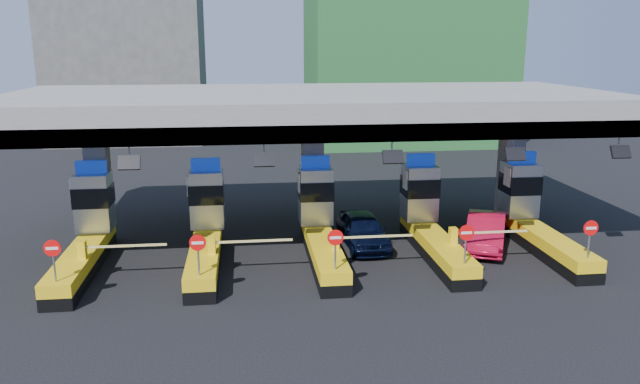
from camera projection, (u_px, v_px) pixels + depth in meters
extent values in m
plane|color=black|center=(320.00, 254.00, 27.91)|extent=(120.00, 120.00, 0.00)
cube|color=slate|center=(312.00, 108.00, 29.35)|extent=(28.00, 12.00, 1.50)
cube|color=#4C4C49|center=(329.00, 133.00, 23.94)|extent=(28.00, 0.60, 0.70)
cube|color=slate|center=(99.00, 186.00, 28.98)|extent=(1.00, 1.00, 5.50)
cube|color=slate|center=(313.00, 180.00, 30.17)|extent=(1.00, 1.00, 5.50)
cube|color=slate|center=(510.00, 175.00, 31.35)|extent=(1.00, 1.00, 5.50)
cylinder|color=slate|center=(129.00, 153.00, 23.19)|extent=(0.06, 0.06, 0.50)
cube|color=black|center=(129.00, 163.00, 23.08)|extent=(0.80, 0.38, 0.54)
cylinder|color=slate|center=(264.00, 150.00, 23.79)|extent=(0.06, 0.06, 0.50)
cube|color=black|center=(264.00, 160.00, 23.68)|extent=(0.80, 0.38, 0.54)
cylinder|color=slate|center=(392.00, 147.00, 24.38)|extent=(0.06, 0.06, 0.50)
cube|color=black|center=(393.00, 157.00, 24.27)|extent=(0.80, 0.38, 0.54)
cylinder|color=slate|center=(514.00, 145.00, 24.97)|extent=(0.06, 0.06, 0.50)
cube|color=black|center=(515.00, 154.00, 24.86)|extent=(0.80, 0.38, 0.54)
cylinder|color=slate|center=(619.00, 143.00, 25.51)|extent=(0.06, 0.06, 0.50)
cube|color=black|center=(621.00, 152.00, 25.40)|extent=(0.80, 0.38, 0.54)
cube|color=black|center=(83.00, 266.00, 25.71)|extent=(1.20, 8.00, 0.50)
cube|color=#E5B70C|center=(82.00, 255.00, 25.59)|extent=(1.20, 8.00, 0.50)
cube|color=#9EA3A8|center=(94.00, 201.00, 27.93)|extent=(1.50, 1.50, 2.60)
cube|color=black|center=(93.00, 195.00, 27.84)|extent=(1.56, 1.56, 0.90)
cube|color=#0C2DBF|center=(91.00, 167.00, 27.56)|extent=(1.30, 0.35, 0.55)
cube|color=white|center=(72.00, 188.00, 27.38)|extent=(0.06, 0.70, 0.90)
cylinder|color=slate|center=(54.00, 264.00, 21.90)|extent=(0.07, 0.07, 1.30)
cylinder|color=red|center=(52.00, 248.00, 21.74)|extent=(0.60, 0.04, 0.60)
cube|color=white|center=(52.00, 248.00, 21.71)|extent=(0.42, 0.02, 0.10)
cube|color=#E5B70C|center=(82.00, 250.00, 24.33)|extent=(0.30, 0.35, 0.70)
cube|color=white|center=(125.00, 246.00, 24.50)|extent=(3.20, 0.08, 0.08)
cube|color=black|center=(206.00, 261.00, 26.30)|extent=(1.20, 8.00, 0.50)
cube|color=#E5B70C|center=(205.00, 250.00, 26.18)|extent=(1.20, 8.00, 0.50)
cube|color=#9EA3A8|center=(207.00, 198.00, 28.52)|extent=(1.50, 1.50, 2.60)
cube|color=black|center=(207.00, 192.00, 28.43)|extent=(1.56, 1.56, 0.90)
cube|color=#0C2DBF|center=(206.00, 164.00, 28.15)|extent=(1.30, 0.35, 0.55)
cube|color=white|center=(188.00, 185.00, 27.98)|extent=(0.06, 0.70, 0.90)
cylinder|color=slate|center=(198.00, 258.00, 22.50)|extent=(0.07, 0.07, 1.30)
cylinder|color=red|center=(198.00, 243.00, 22.33)|extent=(0.60, 0.04, 0.60)
cube|color=white|center=(198.00, 243.00, 22.30)|extent=(0.42, 0.02, 0.10)
cube|color=#E5B70C|center=(212.00, 245.00, 24.93)|extent=(0.30, 0.35, 0.70)
cube|color=white|center=(253.00, 241.00, 25.10)|extent=(3.20, 0.08, 0.08)
cube|color=black|center=(323.00, 256.00, 26.89)|extent=(1.20, 8.00, 0.50)
cube|color=#E5B70C|center=(323.00, 245.00, 26.77)|extent=(1.20, 8.00, 0.50)
cube|color=#9EA3A8|center=(315.00, 195.00, 29.12)|extent=(1.50, 1.50, 2.60)
cube|color=black|center=(315.00, 189.00, 29.03)|extent=(1.56, 1.56, 0.90)
cube|color=#0C2DBF|center=(315.00, 162.00, 28.75)|extent=(1.30, 0.35, 0.55)
cube|color=white|center=(299.00, 182.00, 28.57)|extent=(0.06, 0.70, 0.90)
cylinder|color=slate|center=(335.00, 253.00, 23.09)|extent=(0.07, 0.07, 1.30)
cylinder|color=red|center=(335.00, 238.00, 22.92)|extent=(0.60, 0.04, 0.60)
cube|color=white|center=(336.00, 238.00, 22.90)|extent=(0.42, 0.02, 0.10)
cube|color=#E5B70C|center=(335.00, 240.00, 25.52)|extent=(0.30, 0.35, 0.70)
cube|color=white|center=(375.00, 236.00, 25.69)|extent=(3.20, 0.08, 0.08)
cube|color=black|center=(435.00, 252.00, 27.48)|extent=(1.20, 8.00, 0.50)
cube|color=#E5B70C|center=(436.00, 241.00, 27.37)|extent=(1.20, 8.00, 0.50)
cube|color=#9EA3A8|center=(419.00, 192.00, 29.71)|extent=(1.50, 1.50, 2.60)
cube|color=black|center=(420.00, 186.00, 29.62)|extent=(1.56, 1.56, 0.90)
cube|color=#0C2DBF|center=(421.00, 159.00, 29.34)|extent=(1.30, 0.35, 0.55)
cube|color=white|center=(405.00, 179.00, 29.16)|extent=(0.06, 0.70, 0.90)
cylinder|color=slate|center=(465.00, 248.00, 23.68)|extent=(0.07, 0.07, 1.30)
cylinder|color=red|center=(466.00, 233.00, 23.51)|extent=(0.60, 0.04, 0.60)
cube|color=white|center=(467.00, 233.00, 23.49)|extent=(0.42, 0.02, 0.10)
cube|color=#E5B70C|center=(453.00, 236.00, 26.11)|extent=(0.30, 0.35, 0.70)
cube|color=white|center=(491.00, 232.00, 26.28)|extent=(3.20, 0.08, 0.08)
cube|color=black|center=(543.00, 247.00, 28.08)|extent=(1.20, 8.00, 0.50)
cube|color=#E5B70C|center=(544.00, 237.00, 27.96)|extent=(1.20, 8.00, 0.50)
cube|color=#9EA3A8|center=(519.00, 189.00, 30.30)|extent=(1.50, 1.50, 2.60)
cube|color=black|center=(520.00, 183.00, 30.21)|extent=(1.56, 1.56, 0.90)
cube|color=#0C2DBF|center=(522.00, 157.00, 29.93)|extent=(1.30, 0.35, 0.55)
cube|color=white|center=(507.00, 177.00, 29.75)|extent=(0.06, 0.70, 0.90)
cylinder|color=slate|center=(589.00, 243.00, 24.28)|extent=(0.07, 0.07, 1.30)
cylinder|color=red|center=(591.00, 228.00, 24.11)|extent=(0.60, 0.04, 0.60)
cube|color=white|center=(591.00, 228.00, 24.08)|extent=(0.42, 0.02, 0.10)
cube|color=#E5B70C|center=(566.00, 232.00, 26.70)|extent=(0.30, 0.35, 0.70)
cube|color=white|center=(602.00, 228.00, 26.88)|extent=(3.20, 0.08, 0.08)
cube|color=#4C4C49|center=(127.00, 45.00, 58.90)|extent=(14.00, 10.00, 18.00)
imported|color=black|center=(363.00, 230.00, 28.87)|extent=(2.13, 4.74, 1.58)
imported|color=#B60E2D|center=(486.00, 232.00, 28.61)|extent=(3.47, 5.04, 1.57)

